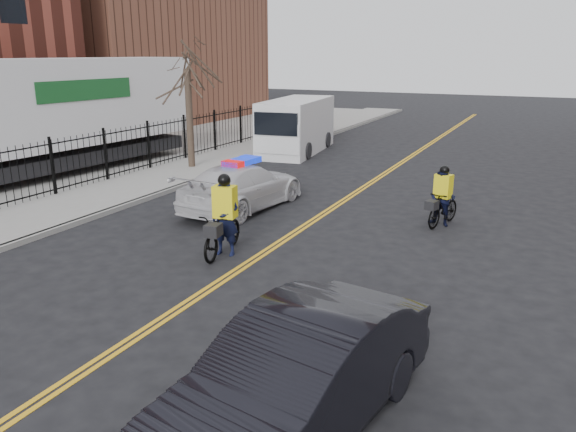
# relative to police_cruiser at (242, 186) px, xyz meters

# --- Properties ---
(ground) EXTENTS (120.00, 120.00, 0.00)m
(ground) POSITION_rel_police_cruiser_xyz_m (2.56, -5.63, -0.73)
(ground) COLOR black
(ground) RESTS_ON ground
(center_line_left) EXTENTS (0.10, 60.00, 0.01)m
(center_line_left) POSITION_rel_police_cruiser_xyz_m (2.48, 2.37, -0.72)
(center_line_left) COLOR gold
(center_line_left) RESTS_ON ground
(center_line_right) EXTENTS (0.10, 60.00, 0.01)m
(center_line_right) POSITION_rel_police_cruiser_xyz_m (2.64, 2.37, -0.72)
(center_line_right) COLOR gold
(center_line_right) RESTS_ON ground
(sidewalk) EXTENTS (3.00, 60.00, 0.15)m
(sidewalk) POSITION_rel_police_cruiser_xyz_m (-4.94, 2.37, -0.65)
(sidewalk) COLOR gray
(sidewalk) RESTS_ON ground
(curb) EXTENTS (0.20, 60.00, 0.15)m
(curb) POSITION_rel_police_cruiser_xyz_m (-3.44, 2.37, -0.65)
(curb) COLOR gray
(curb) RESTS_ON ground
(iron_fence) EXTENTS (0.12, 28.00, 2.00)m
(iron_fence) POSITION_rel_police_cruiser_xyz_m (-6.44, 2.37, 0.27)
(iron_fence) COLOR black
(iron_fence) RESTS_ON ground
(warehouse_far) EXTENTS (14.00, 18.00, 14.00)m
(warehouse_far) POSITION_rel_police_cruiser_xyz_m (-20.44, 18.37, 6.27)
(warehouse_far) COLOR brown
(warehouse_far) RESTS_ON ground
(street_tree) EXTENTS (3.20, 3.20, 4.80)m
(street_tree) POSITION_rel_police_cruiser_xyz_m (-5.04, 4.37, 2.81)
(street_tree) COLOR #382921
(street_tree) RESTS_ON sidewalk
(police_cruiser) EXTENTS (2.40, 5.12, 1.61)m
(police_cruiser) POSITION_rel_police_cruiser_xyz_m (0.00, 0.00, 0.00)
(police_cruiser) COLOR silver
(police_cruiser) RESTS_ON ground
(dark_sedan) EXTENTS (2.43, 5.06, 1.60)m
(dark_sedan) POSITION_rel_police_cruiser_xyz_m (6.17, -9.21, 0.07)
(dark_sedan) COLOR black
(dark_sedan) RESTS_ON ground
(cargo_van) EXTENTS (2.99, 6.38, 2.58)m
(cargo_van) POSITION_rel_police_cruiser_xyz_m (-2.91, 10.18, 0.53)
(cargo_van) COLOR silver
(cargo_van) RESTS_ON ground
(semi_trailer) EXTENTS (4.15, 14.84, 4.56)m
(semi_trailer) POSITION_rel_police_cruiser_xyz_m (-9.53, 0.70, 1.86)
(semi_trailer) COLOR white
(semi_trailer) RESTS_ON ground
(cyclist_near) EXTENTS (1.02, 2.15, 2.03)m
(cyclist_near) POSITION_rel_police_cruiser_xyz_m (1.76, -3.84, -0.02)
(cyclist_near) COLOR black
(cyclist_near) RESTS_ON ground
(cyclist_far) EXTENTS (0.93, 1.80, 1.75)m
(cyclist_far) POSITION_rel_police_cruiser_xyz_m (6.04, 0.92, -0.04)
(cyclist_far) COLOR black
(cyclist_far) RESTS_ON ground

